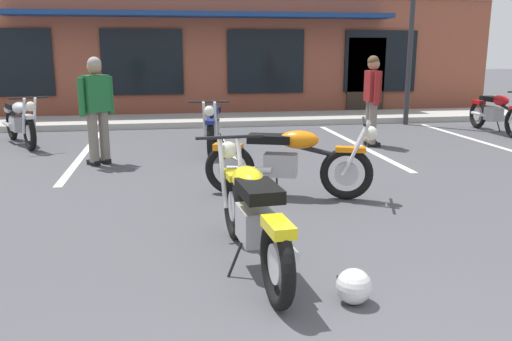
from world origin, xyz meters
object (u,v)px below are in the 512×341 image
person_by_back_row (372,95)px  helmet_on_pavement (354,286)px  motorcycle_red_sportbike (212,125)px  motorcycle_silver_naked (20,121)px  motorcycle_foreground_classic (252,213)px  person_near_building (97,104)px  motorcycle_black_cruiser (496,112)px  motorcycle_blue_standard (289,160)px

person_by_back_row → helmet_on_pavement: size_ratio=6.44×
motorcycle_red_sportbike → motorcycle_silver_naked: 3.72m
motorcycle_foreground_classic → person_near_building: 4.72m
person_by_back_row → helmet_on_pavement: 6.56m
motorcycle_black_cruiser → helmet_on_pavement: bearing=-129.0°
motorcycle_black_cruiser → person_near_building: bearing=-166.5°
motorcycle_red_sportbike → motorcycle_silver_naked: same height
motorcycle_black_cruiser → motorcycle_red_sportbike: bearing=-170.8°
motorcycle_red_sportbike → motorcycle_silver_naked: bearing=162.4°
motorcycle_foreground_classic → motorcycle_black_cruiser: same height
motorcycle_blue_standard → motorcycle_black_cruiser: bearing=37.3°
motorcycle_blue_standard → helmet_on_pavement: size_ratio=7.81×
person_by_back_row → person_near_building: size_ratio=1.00×
motorcycle_blue_standard → motorcycle_foreground_classic: bearing=-111.0°
motorcycle_red_sportbike → person_near_building: (-1.86, -0.92, 0.49)m
motorcycle_red_sportbike → person_near_building: 2.13m
person_near_building → motorcycle_silver_naked: bearing=129.5°
motorcycle_silver_naked → motorcycle_black_cruiser: bearing=-0.6°
motorcycle_silver_naked → motorcycle_red_sportbike: bearing=-17.6°
motorcycle_black_cruiser → person_near_building: (-8.10, -1.94, 0.49)m
motorcycle_silver_naked → helmet_on_pavement: bearing=-60.7°
motorcycle_foreground_classic → person_near_building: person_near_building is taller
person_by_back_row → person_near_building: bearing=-169.8°
motorcycle_foreground_classic → helmet_on_pavement: motorcycle_foreground_classic is taller
person_by_back_row → motorcycle_foreground_classic: bearing=-120.6°
motorcycle_silver_naked → person_by_back_row: person_by_back_row is taller
motorcycle_red_sportbike → motorcycle_blue_standard: size_ratio=1.04×
motorcycle_black_cruiser → motorcycle_blue_standard: 7.01m
motorcycle_red_sportbike → motorcycle_silver_naked: size_ratio=1.08×
motorcycle_red_sportbike → helmet_on_pavement: (0.49, -6.07, -0.33)m
motorcycle_black_cruiser → helmet_on_pavement: 9.13m
motorcycle_foreground_classic → person_by_back_row: 6.09m
motorcycle_blue_standard → motorcycle_silver_naked: bearing=134.0°
motorcycle_silver_naked → helmet_on_pavement: 8.26m
motorcycle_foreground_classic → motorcycle_black_cruiser: bearing=44.7°
motorcycle_red_sportbike → motorcycle_foreground_classic: bearing=-91.3°
motorcycle_foreground_classic → helmet_on_pavement: (0.61, -0.79, -0.33)m
helmet_on_pavement → motorcycle_black_cruiser: bearing=51.0°
person_by_back_row → motorcycle_silver_naked: bearing=169.7°
motorcycle_black_cruiser → motorcycle_blue_standard: bearing=-142.7°
motorcycle_foreground_classic → person_near_building: (-1.74, 4.36, 0.49)m
motorcycle_black_cruiser → person_near_building: size_ratio=1.26×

